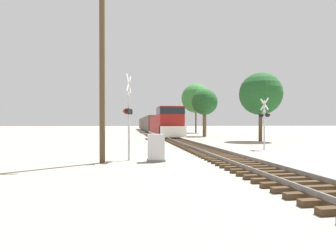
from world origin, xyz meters
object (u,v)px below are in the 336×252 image
object	(u,v)px
crossing_signal_near	(128,113)
freight_train	(150,124)
tree_far_right	(261,94)
relay_cabinet	(156,148)
tree_mid_background	(205,102)
tree_deep_background	(196,98)
crossing_signal_far	(265,118)
utility_pole	(102,61)

from	to	relation	value
crossing_signal_near	freight_train	bearing A→B (deg)	-172.20
crossing_signal_near	tree_far_right	bearing A→B (deg)	145.86
relay_cabinet	freight_train	bearing A→B (deg)	85.67
freight_train	tree_mid_background	size ratio (longest dim) A/B	9.44
freight_train	relay_cabinet	bearing A→B (deg)	-94.33
crossing_signal_near	tree_far_right	world-z (taller)	tree_far_right
tree_far_right	tree_mid_background	bearing A→B (deg)	103.18
relay_cabinet	tree_deep_background	world-z (taller)	tree_deep_background
crossing_signal_far	relay_cabinet	size ratio (longest dim) A/B	2.74
tree_mid_background	tree_deep_background	xyz separation A→B (m)	(2.59, 15.28, 2.11)
tree_mid_background	freight_train	bearing A→B (deg)	103.76
tree_deep_background	utility_pole	bearing A→B (deg)	-110.62
crossing_signal_far	tree_mid_background	size ratio (longest dim) A/B	0.53
tree_far_right	tree_mid_background	xyz separation A→B (m)	(-2.82, 12.06, 0.02)
utility_pole	tree_deep_background	size ratio (longest dim) A/B	0.94
freight_train	crossing_signal_far	xyz separation A→B (m)	(4.87, -46.33, 0.46)
tree_far_right	tree_deep_background	size ratio (longest dim) A/B	0.72
relay_cabinet	tree_far_right	xyz separation A→B (m)	(13.00, 13.72, 4.53)
freight_train	tree_far_right	xyz separation A→B (m)	(9.11, -37.72, 3.33)
utility_pole	tree_far_right	world-z (taller)	utility_pole
freight_train	tree_deep_background	bearing A→B (deg)	-49.47
crossing_signal_near	tree_mid_background	distance (m)	27.75
utility_pole	relay_cabinet	bearing A→B (deg)	-0.08
crossing_signal_far	utility_pole	distance (m)	12.83
freight_train	tree_far_right	distance (m)	38.94
crossing_signal_near	crossing_signal_far	world-z (taller)	crossing_signal_near
crossing_signal_near	tree_mid_background	world-z (taller)	tree_mid_background
crossing_signal_near	crossing_signal_far	size ratio (longest dim) A/B	1.17
crossing_signal_far	utility_pole	world-z (taller)	utility_pole
relay_cabinet	utility_pole	xyz separation A→B (m)	(-2.69, 0.00, 4.38)
freight_train	tree_mid_background	world-z (taller)	tree_mid_background
utility_pole	crossing_signal_near	bearing A→B (deg)	28.98
freight_train	tree_deep_background	world-z (taller)	tree_deep_background
utility_pole	tree_mid_background	distance (m)	28.81
crossing_signal_near	relay_cabinet	size ratio (longest dim) A/B	3.21
tree_mid_background	tree_deep_background	world-z (taller)	tree_deep_background
tree_far_right	tree_mid_background	size ratio (longest dim) A/B	1.03
tree_mid_background	tree_deep_background	distance (m)	15.64
crossing_signal_far	tree_far_right	distance (m)	10.02
relay_cabinet	tree_deep_background	size ratio (longest dim) A/B	0.14
utility_pole	tree_deep_background	distance (m)	43.93
crossing_signal_near	tree_mid_background	size ratio (longest dim) A/B	0.62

